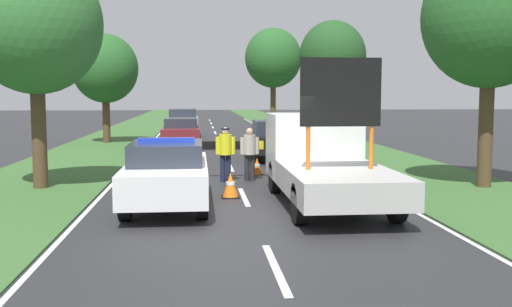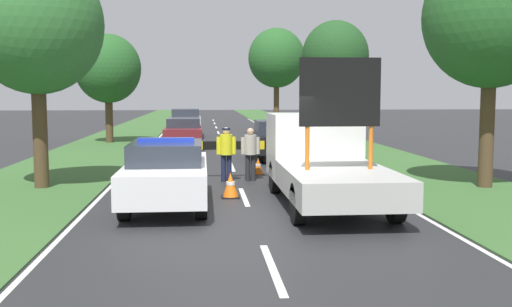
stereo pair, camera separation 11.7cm
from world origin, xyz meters
name	(u,v)px [view 1 (the left image)]	position (x,y,z in m)	size (l,w,h in m)	color
ground_plane	(252,214)	(0.00, 0.00, 0.00)	(160.00, 160.00, 0.00)	#28282B
lane_markings	(223,149)	(0.00, 14.97, 0.00)	(7.18, 65.21, 0.01)	silver
grass_verge_left	(112,141)	(-5.70, 20.00, 0.01)	(4.13, 120.00, 0.03)	#38602D
grass_verge_right	(322,139)	(5.70, 20.00, 0.01)	(4.13, 120.00, 0.03)	#38602D
police_car	(167,173)	(-1.82, 1.05, 0.76)	(1.80, 4.79, 1.57)	white
work_truck	(322,158)	(1.82, 1.44, 1.02)	(2.19, 5.96, 3.28)	white
road_barrier	(233,148)	(-0.08, 5.40, 0.93)	(2.78, 0.08, 1.13)	black
police_officer	(225,149)	(-0.33, 4.74, 0.94)	(0.57, 0.36, 1.58)	#191E38
pedestrian_civilian	(250,150)	(0.38, 4.86, 0.91)	(0.56, 0.35, 1.55)	#232326
traffic_cone_near_police	(257,166)	(0.72, 6.08, 0.27)	(0.39, 0.39, 0.54)	black
traffic_cone_centre_front	(230,185)	(-0.34, 2.05, 0.31)	(0.45, 0.45, 0.62)	black
queued_car_sedan_black	(275,139)	(1.84, 10.50, 0.78)	(1.79, 4.00, 1.51)	black
queued_car_wagon_maroon	(181,132)	(-1.90, 16.12, 0.73)	(1.73, 4.38, 1.39)	maroon
queued_car_sedan_silver	(183,122)	(-1.98, 22.72, 0.86)	(1.75, 4.54, 1.65)	#B2B2B7
roadside_tree_near_left	(35,25)	(-5.34, 3.93, 4.33)	(3.50, 3.50, 6.20)	#4C3823
roadside_tree_near_right	(273,58)	(4.52, 32.23, 5.15)	(4.21, 4.21, 7.39)	#4C3823
roadside_tree_mid_left	(490,18)	(6.61, 2.96, 4.53)	(3.57, 3.57, 6.44)	#4C3823
roadside_tree_mid_right	(333,56)	(5.83, 18.15, 4.45)	(3.42, 3.42, 6.28)	#4C3823
roadside_tree_far_left	(105,69)	(-5.80, 18.89, 3.79)	(3.34, 3.34, 5.57)	#4C3823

